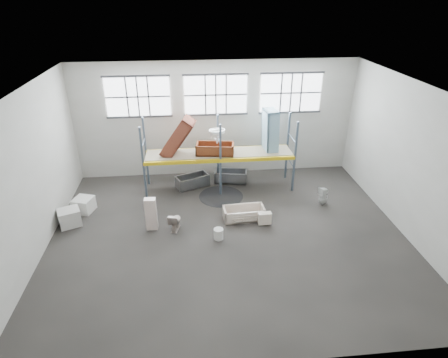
{
  "coord_description": "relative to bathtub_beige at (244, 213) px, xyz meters",
  "views": [
    {
      "loc": [
        -1.21,
        -10.51,
        7.57
      ],
      "look_at": [
        0.0,
        1.5,
        1.4
      ],
      "focal_mm": 30.06,
      "sensor_mm": 36.0,
      "label": 1
    }
  ],
  "objects": [
    {
      "name": "rust_tub_tilted",
      "position": [
        -2.31,
        2.53,
        2.07
      ],
      "size": [
        1.56,
        1.09,
        1.74
      ],
      "primitive_type": null,
      "rotation": [
        0.0,
        -0.96,
        -0.19
      ],
      "color": "brown",
      "rests_on": "shelf_deck"
    },
    {
      "name": "cistern_tall",
      "position": [
        -3.3,
        -0.32,
        0.38
      ],
      "size": [
        0.4,
        0.27,
        1.2
      ],
      "primitive_type": "cube",
      "rotation": [
        0.0,
        0.0,
        -0.05
      ],
      "color": "beige",
      "rests_on": "floor"
    },
    {
      "name": "rack_beam_front",
      "position": [
        -0.68,
        1.91,
        1.28
      ],
      "size": [
        6.0,
        0.1,
        0.14
      ],
      "primitive_type": "cube",
      "color": "yellow",
      "rests_on": "floor"
    },
    {
      "name": "ceiling",
      "position": [
        -0.68,
        -0.99,
        4.83
      ],
      "size": [
        12.0,
        10.0,
        0.1
      ],
      "primitive_type": "cube",
      "color": "silver",
      "rests_on": "ground"
    },
    {
      "name": "shelf_deck",
      "position": [
        -0.68,
        2.51,
        1.36
      ],
      "size": [
        5.9,
        1.1,
        0.03
      ],
      "primitive_type": "cube",
      "color": "gray",
      "rests_on": "floor"
    },
    {
      "name": "steel_tub_right",
      "position": [
        -0.13,
        2.99,
        0.03
      ],
      "size": [
        1.47,
        0.87,
        0.5
      ],
      "primitive_type": null,
      "rotation": [
        0.0,
        0.0,
        -0.17
      ],
      "color": "#9A9BA0",
      "rests_on": "floor"
    },
    {
      "name": "rack_upright_la",
      "position": [
        -3.68,
        1.91,
        1.28
      ],
      "size": [
        0.08,
        0.08,
        3.0
      ],
      "primitive_type": "cube",
      "color": "slate",
      "rests_on": "floor"
    },
    {
      "name": "wall_front",
      "position": [
        -0.68,
        -6.04,
        2.28
      ],
      "size": [
        12.0,
        0.1,
        5.0
      ],
      "primitive_type": "cube",
      "color": "#ABA79E",
      "rests_on": "ground"
    },
    {
      "name": "rack_upright_rb",
      "position": [
        2.32,
        3.11,
        1.28
      ],
      "size": [
        0.08,
        0.08,
        3.0
      ],
      "primitive_type": "cube",
      "color": "slate",
      "rests_on": "floor"
    },
    {
      "name": "sink_in_tub",
      "position": [
        -0.25,
        -0.33,
        -0.06
      ],
      "size": [
        0.49,
        0.49,
        0.15
      ],
      "primitive_type": "imported",
      "rotation": [
        0.0,
        0.0,
        0.12
      ],
      "color": "beige",
      "rests_on": "bathtub_beige"
    },
    {
      "name": "rack_beam_back",
      "position": [
        -0.68,
        3.11,
        1.28
      ],
      "size": [
        6.0,
        0.1,
        0.14
      ],
      "primitive_type": "cube",
      "color": "yellow",
      "rests_on": "floor"
    },
    {
      "name": "carton_far",
      "position": [
        -5.94,
        1.11,
        0.05
      ],
      "size": [
        0.83,
        0.83,
        0.55
      ],
      "primitive_type": "cube",
      "rotation": [
        0.0,
        0.0,
        -0.31
      ],
      "color": "silver",
      "rests_on": "floor"
    },
    {
      "name": "wall_left",
      "position": [
        -6.73,
        -0.99,
        2.28
      ],
      "size": [
        0.1,
        10.0,
        5.0
      ],
      "primitive_type": "cube",
      "color": "#AEAAA0",
      "rests_on": "ground"
    },
    {
      "name": "toilet_beige",
      "position": [
        -2.49,
        -0.44,
        0.11
      ],
      "size": [
        0.53,
        0.72,
        0.66
      ],
      "primitive_type": "imported",
      "rotation": [
        0.0,
        0.0,
        2.88
      ],
      "color": "#C1AEA3",
      "rests_on": "floor"
    },
    {
      "name": "carton_near",
      "position": [
        -6.22,
        0.2,
        0.09
      ],
      "size": [
        0.9,
        0.84,
        0.62
      ],
      "primitive_type": "cube",
      "rotation": [
        0.0,
        0.0,
        0.39
      ],
      "color": "silver",
      "rests_on": "floor"
    },
    {
      "name": "wall_back",
      "position": [
        -0.68,
        4.06,
        2.28
      ],
      "size": [
        12.0,
        0.1,
        5.0
      ],
      "primitive_type": "cube",
      "color": "#B5B2A9",
      "rests_on": "ground"
    },
    {
      "name": "wall_right",
      "position": [
        5.37,
        -0.99,
        2.28
      ],
      "size": [
        0.1,
        10.0,
        5.0
      ],
      "primitive_type": "cube",
      "color": "#B7B4AA",
      "rests_on": "ground"
    },
    {
      "name": "rack_upright_ra",
      "position": [
        2.32,
        1.91,
        1.28
      ],
      "size": [
        0.08,
        0.08,
        3.0
      ],
      "primitive_type": "cube",
      "color": "slate",
      "rests_on": "floor"
    },
    {
      "name": "toilet_white",
      "position": [
        3.22,
        0.7,
        0.14
      ],
      "size": [
        0.44,
        0.43,
        0.72
      ],
      "primitive_type": "imported",
      "rotation": [
        0.0,
        0.0,
        -1.15
      ],
      "color": "white",
      "rests_on": "floor"
    },
    {
      "name": "window_left",
      "position": [
        -3.88,
        3.95,
        3.38
      ],
      "size": [
        2.6,
        0.04,
        1.6
      ],
      "primitive_type": "cube",
      "color": "white",
      "rests_on": "wall_back"
    },
    {
      "name": "rack_upright_mb",
      "position": [
        -0.68,
        3.11,
        1.28
      ],
      "size": [
        0.08,
        0.08,
        3.0
      ],
      "primitive_type": "cube",
      "color": "slate",
      "rests_on": "floor"
    },
    {
      "name": "window_right",
      "position": [
        2.52,
        3.95,
        3.38
      ],
      "size": [
        2.6,
        0.04,
        1.6
      ],
      "primitive_type": "cube",
      "color": "white",
      "rests_on": "wall_back"
    },
    {
      "name": "sink_on_shelf",
      "position": [
        -0.77,
        2.37,
        1.87
      ],
      "size": [
        0.78,
        0.68,
        0.58
      ],
      "primitive_type": "imported",
      "rotation": [
        0.0,
        0.0,
        0.33
      ],
      "color": "white",
      "rests_on": "rust_tub_flat"
    },
    {
      "name": "bathtub_beige",
      "position": [
        0.0,
        0.0,
        0.0
      ],
      "size": [
        1.53,
        0.79,
        0.44
      ],
      "primitive_type": null,
      "rotation": [
        0.0,
        0.0,
        0.06
      ],
      "color": "beige",
      "rests_on": "floor"
    },
    {
      "name": "rack_upright_lb",
      "position": [
        -3.68,
        3.11,
        1.28
      ],
      "size": [
        0.08,
        0.08,
        3.0
      ],
      "primitive_type": "cube",
      "color": "slate",
      "rests_on": "floor"
    },
    {
      "name": "wet_patch",
      "position": [
        -0.68,
        1.71,
        -0.22
      ],
      "size": [
        1.8,
        1.8,
        0.0
      ],
      "primitive_type": "cylinder",
      "color": "black",
      "rests_on": "floor"
    },
    {
      "name": "bucket",
      "position": [
        -1.03,
        -1.16,
        -0.03
      ],
      "size": [
        0.38,
        0.38,
        0.38
      ],
      "primitive_type": "cylinder",
      "rotation": [
        0.0,
        0.0,
        -0.17
      ],
      "color": "silver",
      "rests_on": "floor"
    },
    {
      "name": "blue_tub_upright",
      "position": [
        1.43,
        2.65,
        2.17
      ],
      "size": [
        0.62,
        0.87,
        1.78
      ],
      "primitive_type": null,
      "rotation": [
        0.0,
        1.54,
        0.08
      ],
      "color": "#89B7D0",
      "rests_on": "shelf_deck"
    },
    {
      "name": "window_mid",
      "position": [
        -0.68,
        3.95,
        3.38
      ],
      "size": [
        2.6,
        0.04,
        1.6
      ],
      "primitive_type": "cube",
      "color": "white",
      "rests_on": "wall_back"
    },
    {
      "name": "rack_upright_ma",
      "position": [
        -0.68,
        1.91,
        1.28
      ],
      "size": [
        0.08,
        0.08,
        3.0
      ],
      "primitive_type": "cube",
      "color": "slate",
      "rests_on": "floor"
    },
    {
      "name": "steel_tub_left",
      "position": [
        -1.81,
        2.72,
        0.03
      ],
      "size": [
        1.49,
        1.12,
        0.5
      ],
      "primitive_type": null,
      "rotation": [
        0.0,
        0.0,
        0.41
      ],
      "color": "#9FA2A7",
      "rests_on": "floor"
    },
    {
      "name": "floor",
      "position": [
        -0.68,
        -0.99,
        -0.27
      ],
      "size": [
        12.0,
        10.0,
        0.1
      ],
      "primitive_type": "cube",
      "color": "#46403C",
      "rests_on": "ground"
    },
    {
      "name": "cistern_spare",
      "position": [
        0.67,
        -0.5,
        0.06
      ],
      "size": [
        0.47,
        0.24,
        0.44
      ],
      "primitive_type": "cube",
      "rotation": [
        0.0,
        0.0,
        0.05
      ],
      "color": "beige",
      "rests_on": "bathtub_beige"
    },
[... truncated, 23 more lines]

